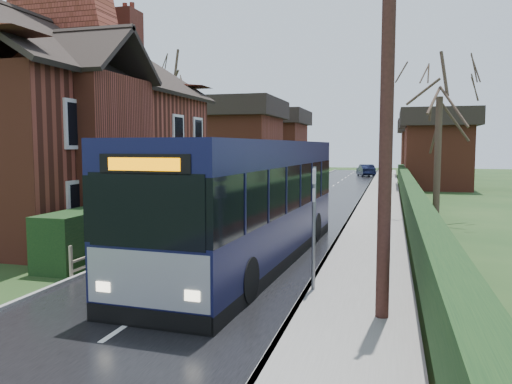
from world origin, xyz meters
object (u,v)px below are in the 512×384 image
(brick_house, at_px, (67,126))
(car_silver, at_px, (254,206))
(car_green, at_px, (172,223))
(bus, at_px, (249,202))
(bus_stop_sign, at_px, (314,211))
(telegraph_pole, at_px, (386,130))

(brick_house, xyz_separation_m, car_silver, (7.23, 4.22, -3.77))
(car_green, bearing_deg, car_silver, 63.72)
(brick_house, height_order, car_green, brick_house)
(brick_house, relative_size, bus, 1.20)
(car_silver, distance_m, bus_stop_sign, 12.68)
(brick_house, xyz_separation_m, car_green, (5.83, -2.10, -3.70))
(car_silver, distance_m, car_green, 6.47)
(bus, bearing_deg, brick_house, 157.21)
(brick_house, height_order, bus, brick_house)
(telegraph_pole, bearing_deg, bus_stop_sign, 154.59)
(telegraph_pole, bearing_deg, bus, 150.55)
(bus_stop_sign, bearing_deg, telegraph_pole, -49.25)
(brick_house, relative_size, car_silver, 4.08)
(bus_stop_sign, height_order, telegraph_pole, telegraph_pole)
(car_silver, height_order, bus_stop_sign, bus_stop_sign)
(car_green, height_order, bus_stop_sign, bus_stop_sign)
(bus_stop_sign, bearing_deg, brick_house, 142.47)
(car_silver, xyz_separation_m, bus_stop_sign, (4.70, -11.69, 1.39))
(bus, distance_m, bus_stop_sign, 3.76)
(telegraph_pole, bearing_deg, car_green, 156.46)
(bus_stop_sign, distance_m, telegraph_pole, 2.86)
(car_green, height_order, telegraph_pole, telegraph_pole)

